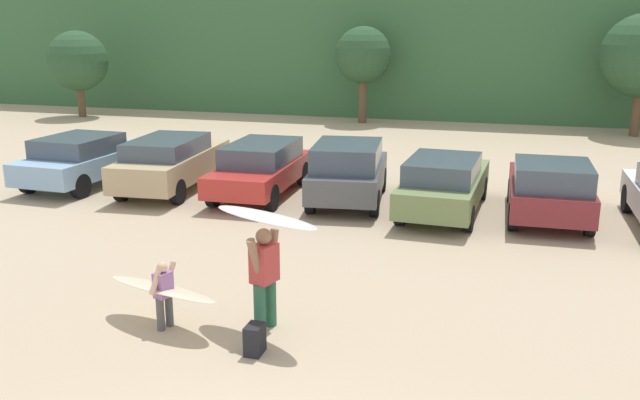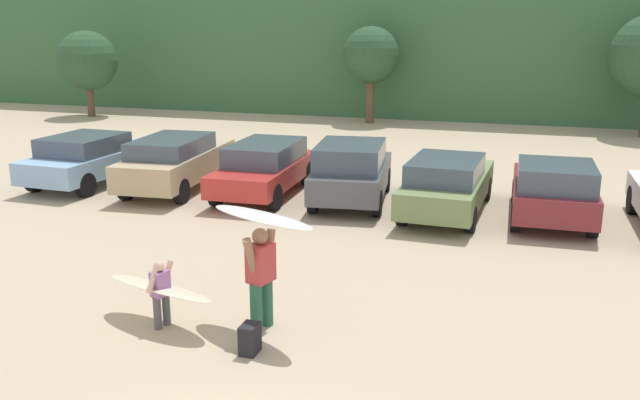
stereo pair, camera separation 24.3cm
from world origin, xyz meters
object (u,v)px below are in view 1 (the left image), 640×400
Objects in this scene: parked_car_olive_green at (444,183)px; backpack_dropped at (255,339)px; parked_car_maroon at (550,188)px; parked_car_dark_gray at (348,171)px; parked_car_tan at (171,161)px; surfboard_white at (265,217)px; person_child at (164,291)px; parked_car_red at (261,167)px; parked_car_sky_blue at (85,158)px; person_adult at (264,273)px; surfboard_cream at (162,289)px.

backpack_dropped is (-1.81, -8.41, -0.54)m from parked_car_olive_green.
parked_car_dark_gray is at bearing 86.15° from parked_car_maroon.
parked_car_tan reaches higher than backpack_dropped.
backpack_dropped is at bearing 177.70° from parked_car_dark_gray.
backpack_dropped is at bearing 170.35° from parked_car_olive_green.
backpack_dropped is (-4.34, -8.48, -0.56)m from parked_car_maroon.
person_child is at bearing 40.36° from surfboard_white.
surfboard_white is (3.16, -7.94, 1.04)m from parked_car_red.
parked_car_red is at bearing -91.72° from parked_car_tan.
parked_car_sky_blue is 10.76m from person_child.
parked_car_sky_blue is 11.53m from person_adult.
parked_car_dark_gray is 7.88m from person_adult.
person_adult is at bearing 80.84° from surfboard_white.
parked_car_red is 2.71× the size of person_adult.
parked_car_dark_gray reaches higher than parked_car_olive_green.
parked_car_red is 2.53m from parked_car_dark_gray.
parked_car_red is 2.01× the size of surfboard_cream.
parked_car_red is (5.44, 0.29, 0.01)m from parked_car_sky_blue.
parked_car_red is at bearing 87.98° from parked_car_olive_green.
person_child is (-1.54, -0.43, -0.31)m from person_adult.
person_child is (-3.49, -8.01, -0.14)m from parked_car_olive_green.
person_child is at bearing -136.72° from parked_car_sky_blue.
surfboard_cream is at bearing -157.21° from parked_car_tan.
backpack_dropped is (8.73, -8.53, -0.56)m from parked_car_sky_blue.
parked_car_tan is 2.19× the size of surfboard_cream.
surfboard_cream is 4.98× the size of backpack_dropped.
parked_car_olive_green is 7.86m from surfboard_white.
parked_car_olive_green is 10.57× the size of backpack_dropped.
parked_car_dark_gray is at bearing -86.46° from parked_car_sky_blue.
backpack_dropped is (1.76, -0.49, -0.40)m from surfboard_cream.
parked_car_maroon is at bearing -96.78° from surfboard_white.
parked_car_tan is at bearing -29.51° from surfboard_white.
person_adult is (8.58, -7.69, 0.15)m from parked_car_sky_blue.
person_adult is 1.62m from person_child.
backpack_dropped is (5.98, -8.68, -0.61)m from parked_car_tan.
parked_car_olive_green is 8.74m from person_child.
parked_car_sky_blue is 2.76m from parked_car_tan.
parked_car_maroon is (7.63, -0.33, -0.01)m from parked_car_red.
parked_car_olive_green is at bearing 77.87° from backpack_dropped.
parked_car_tan reaches higher than parked_car_red.
surfboard_cream is at bearing 28.24° from person_adult.
parked_car_sky_blue is at bearing 91.16° from parked_car_red.
parked_car_olive_green is at bearing -96.46° from parked_car_tan.
parked_car_dark_gray is (2.53, -0.12, 0.07)m from parked_car_red.
parked_car_dark_gray is at bearing -61.73° from surfboard_white.
parked_car_dark_gray is at bearing -81.67° from surfboard_cream.
parked_car_olive_green is 2.12× the size of surfboard_cream.
surfboard_white is 2.07m from surfboard_cream.
parked_car_tan is at bearing -84.41° from parked_car_sky_blue.
person_adult is 1.11m from backpack_dropped.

